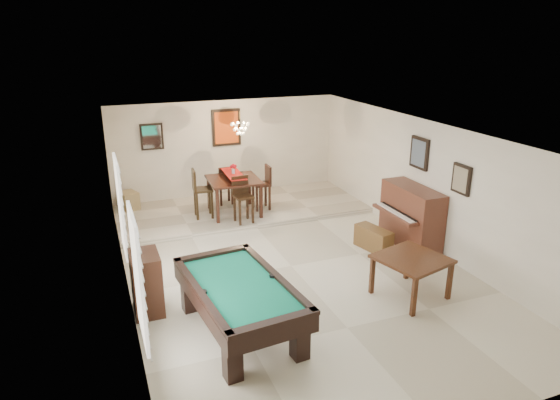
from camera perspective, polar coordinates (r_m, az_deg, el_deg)
ground_plane at (r=9.67m, az=1.29°, el=-7.60°), size 6.00×9.00×0.02m
wall_back at (r=13.27m, az=-6.11°, el=5.73°), size 6.00×0.04×2.60m
wall_front at (r=5.68m, az=19.50°, el=-14.31°), size 6.00×0.04×2.60m
wall_left at (r=8.55m, az=-17.60°, el=-2.63°), size 0.04×9.00×2.60m
wall_right at (r=10.63m, az=16.49°, el=1.68°), size 0.04×9.00×2.60m
ceiling at (r=8.82m, az=1.42°, el=7.75°), size 6.00×9.00×0.04m
dining_step at (r=12.47m, az=-4.39°, el=-1.04°), size 6.00×2.50×0.12m
window_left_front at (r=6.49m, az=-15.92°, el=-8.51°), size 0.06×1.00×1.70m
window_left_rear at (r=9.08m, az=-17.77°, el=-0.70°), size 0.06×1.00×1.70m
pool_table at (r=7.57m, az=-4.60°, el=-12.27°), size 1.52×2.49×0.79m
square_table at (r=8.78m, az=14.69°, el=-8.49°), size 1.27×1.27×0.72m
upright_piano at (r=10.61m, az=14.10°, el=-1.93°), size 0.85×1.52×1.27m
piano_bench at (r=10.45m, az=10.63°, el=-4.38°), size 0.51×0.89×0.47m
apothecary_chest at (r=8.29m, az=-15.01°, el=-9.15°), size 0.45×0.67×1.00m
dining_table at (r=11.90m, az=-5.27°, el=0.73°), size 1.23×1.23×0.97m
flower_vase at (r=11.73m, az=-5.36°, el=3.57°), size 0.18×0.18×0.25m
dining_chair_south at (r=11.30m, az=-4.20°, el=-0.02°), size 0.43×0.43×1.06m
dining_chair_north at (r=12.60m, az=-6.36°, el=1.76°), size 0.37×0.37×0.99m
dining_chair_west at (r=11.72m, az=-8.79°, el=0.76°), size 0.46×0.46×1.16m
dining_chair_east at (r=12.13m, az=-2.16°, el=1.42°), size 0.41×0.41×1.08m
corner_bench at (r=12.78m, az=-16.89°, el=-0.05°), size 0.52×0.57×0.42m
chandelier at (r=11.86m, az=-4.58°, el=8.64°), size 0.44×0.44×0.60m
back_painting at (r=13.11m, az=-6.16°, el=8.24°), size 0.75×0.06×0.95m
back_mirror at (r=12.78m, az=-14.44°, el=7.02°), size 0.55×0.06×0.65m
right_picture_upper at (r=10.68m, az=15.65°, el=5.19°), size 0.06×0.55×0.65m
right_picture_lower at (r=9.75m, az=20.02°, el=2.24°), size 0.06×0.45×0.55m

